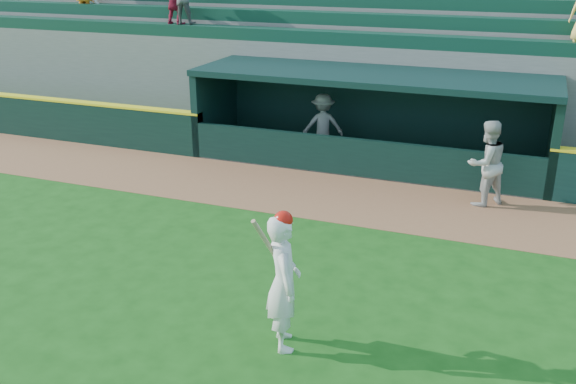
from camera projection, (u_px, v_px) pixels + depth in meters
name	position (u px, v px, depth m)	size (l,w,h in m)	color
ground	(254.00, 295.00, 10.82)	(120.00, 120.00, 0.00)	#164A12
warning_track	(338.00, 197.00, 15.10)	(40.00, 3.00, 0.01)	brown
dugout_player_front	(486.00, 163.00, 14.35)	(0.96, 0.74, 1.97)	#ABABA6
dugout_player_inside	(323.00, 125.00, 17.86)	(1.14, 0.65, 1.76)	gray
dugout	(373.00, 112.00, 17.33)	(9.40, 2.80, 2.46)	slate
stands	(408.00, 50.00, 20.94)	(34.50, 6.30, 6.68)	slate
batter_at_plate	(283.00, 281.00, 9.12)	(0.80, 0.92, 2.14)	white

